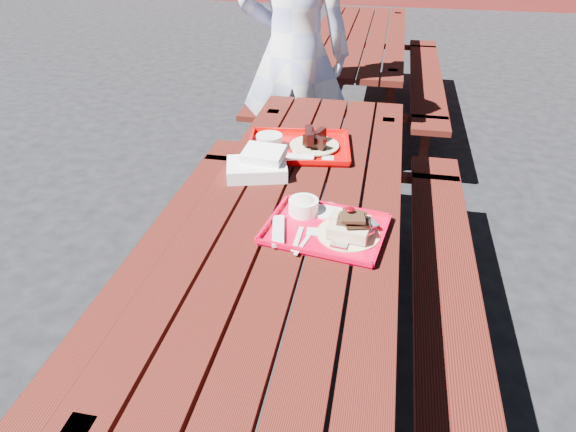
{
  "coord_description": "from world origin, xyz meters",
  "views": [
    {
      "loc": [
        0.28,
        -1.55,
        1.72
      ],
      "look_at": [
        0.0,
        -0.15,
        0.82
      ],
      "focal_mm": 32.0,
      "sensor_mm": 36.0,
      "label": 1
    }
  ],
  "objects_px": {
    "near_tray": "(327,222)",
    "person": "(295,54)",
    "picnic_table_far": "(357,58)",
    "far_tray": "(297,145)",
    "picnic_table_near": "(296,253)"
  },
  "relations": [
    {
      "from": "picnic_table_far",
      "to": "picnic_table_near",
      "type": "bearing_deg",
      "value": -90.0
    },
    {
      "from": "near_tray",
      "to": "person",
      "type": "xyz_separation_m",
      "value": [
        -0.41,
        1.58,
        0.13
      ]
    },
    {
      "from": "picnic_table_far",
      "to": "far_tray",
      "type": "xyz_separation_m",
      "value": [
        -0.09,
        -2.29,
        0.21
      ]
    },
    {
      "from": "picnic_table_far",
      "to": "person",
      "type": "relative_size",
      "value": 1.31
    },
    {
      "from": "near_tray",
      "to": "person",
      "type": "distance_m",
      "value": 1.64
    },
    {
      "from": "far_tray",
      "to": "person",
      "type": "relative_size",
      "value": 0.27
    },
    {
      "from": "person",
      "to": "near_tray",
      "type": "bearing_deg",
      "value": 101.21
    },
    {
      "from": "near_tray",
      "to": "person",
      "type": "height_order",
      "value": "person"
    },
    {
      "from": "far_tray",
      "to": "person",
      "type": "height_order",
      "value": "person"
    },
    {
      "from": "picnic_table_far",
      "to": "person",
      "type": "distance_m",
      "value": 1.39
    },
    {
      "from": "near_tray",
      "to": "person",
      "type": "bearing_deg",
      "value": 104.54
    },
    {
      "from": "picnic_table_near",
      "to": "person",
      "type": "bearing_deg",
      "value": 100.89
    },
    {
      "from": "picnic_table_far",
      "to": "far_tray",
      "type": "distance_m",
      "value": 2.3
    },
    {
      "from": "person",
      "to": "far_tray",
      "type": "bearing_deg",
      "value": 97.99
    },
    {
      "from": "picnic_table_near",
      "to": "picnic_table_far",
      "type": "xyz_separation_m",
      "value": [
        0.0,
        2.8,
        0.0
      ]
    }
  ]
}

